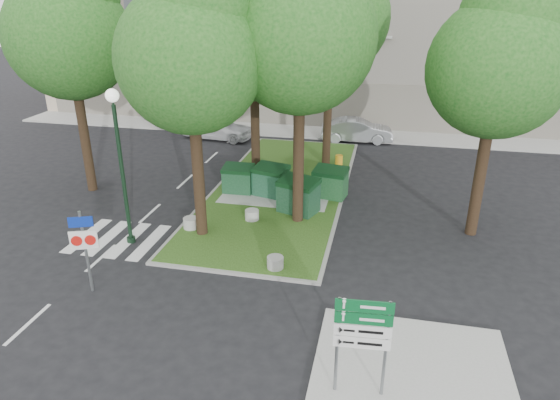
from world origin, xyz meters
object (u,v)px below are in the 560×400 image
(dumpster_a, at_px, (238,179))
(bollard_right, at_px, (275,262))
(tree_median_far, at_px, (334,5))
(bollard_left, at_px, (191,223))
(dumpster_b, at_px, (271,181))
(directional_sign, at_px, (362,332))
(bollard_mid, at_px, (252,215))
(tree_median_near_left, at_px, (192,45))
(car_white, at_px, (217,127))
(dumpster_c, at_px, (298,196))
(dumpster_d, at_px, (330,183))
(tree_street_right, at_px, (503,54))
(tree_street_left, at_px, (69,25))
(traffic_sign_pole, at_px, (84,241))
(tree_median_mid, at_px, (256,38))
(tree_median_near_right, at_px, (303,22))
(car_silver, at_px, (357,130))
(street_lamp, at_px, (119,150))
(litter_bin, at_px, (339,161))

(dumpster_a, relative_size, bollard_right, 2.49)
(tree_median_far, xyz_separation_m, bollard_left, (-4.39, -9.23, -7.98))
(dumpster_b, relative_size, directional_sign, 0.69)
(bollard_left, xyz_separation_m, bollard_mid, (2.21, 1.31, -0.01))
(tree_median_near_left, bearing_deg, car_white, 106.86)
(dumpster_a, bearing_deg, bollard_left, -101.08)
(dumpster_b, relative_size, bollard_right, 3.11)
(dumpster_c, bearing_deg, dumpster_d, 79.78)
(tree_street_right, bearing_deg, dumpster_a, 169.37)
(tree_median_far, height_order, dumpster_c, tree_median_far)
(bollard_right, bearing_deg, car_white, 115.75)
(tree_street_left, relative_size, dumpster_c, 5.64)
(tree_median_near_left, xyz_separation_m, bollard_left, (-0.69, 0.27, -6.98))
(traffic_sign_pole, bearing_deg, tree_median_mid, 55.62)
(bollard_mid, bearing_deg, traffic_sign_pole, -121.29)
(tree_median_near_right, height_order, traffic_sign_pole, tree_median_near_right)
(dumpster_a, bearing_deg, directional_sign, -61.62)
(tree_median_far, distance_m, traffic_sign_pole, 16.57)
(car_white, bearing_deg, car_silver, -74.59)
(dumpster_a, bearing_deg, dumpster_d, 3.68)
(tree_median_near_left, xyz_separation_m, tree_median_far, (3.70, 9.50, 1.00))
(dumpster_a, height_order, street_lamp, street_lamp)
(tree_median_far, bearing_deg, bollard_left, -115.42)
(litter_bin, relative_size, directional_sign, 0.27)
(tree_median_near_right, bearing_deg, dumpster_b, 127.27)
(tree_median_mid, distance_m, bollard_mid, 8.34)
(dumpster_a, bearing_deg, tree_median_near_left, -91.72)
(tree_median_near_left, bearing_deg, car_silver, 71.37)
(tree_median_near_left, height_order, dumpster_c, tree_median_near_left)
(dumpster_a, bearing_deg, tree_median_far, 53.57)
(dumpster_a, relative_size, dumpster_b, 0.80)
(tree_street_right, xyz_separation_m, car_silver, (-5.59, 12.07, -6.24))
(tree_median_far, height_order, car_white, tree_median_far)
(bollard_mid, height_order, car_silver, car_silver)
(tree_street_left, height_order, dumpster_c, tree_street_left)
(tree_street_left, relative_size, bollard_left, 18.10)
(tree_median_near_right, relative_size, bollard_mid, 19.54)
(tree_median_mid, bearing_deg, tree_street_left, -158.20)
(bollard_left, relative_size, car_silver, 0.14)
(tree_median_near_left, height_order, car_white, tree_median_near_left)
(tree_median_near_right, height_order, bollard_mid, tree_median_near_right)
(tree_median_far, xyz_separation_m, dumpster_b, (-2.02, -5.10, -7.50))
(tree_median_mid, distance_m, dumpster_a, 6.56)
(tree_median_far, xyz_separation_m, traffic_sign_pole, (-5.90, -14.06, -6.49))
(bollard_left, bearing_deg, tree_median_far, 64.58)
(tree_street_left, xyz_separation_m, directional_sign, (13.61, -10.78, -5.78))
(tree_median_near_left, bearing_deg, tree_street_left, 153.43)
(tree_median_near_left, distance_m, litter_bin, 12.06)
(tree_median_near_right, distance_m, bollard_right, 8.67)
(tree_median_near_left, relative_size, tree_median_mid, 1.05)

